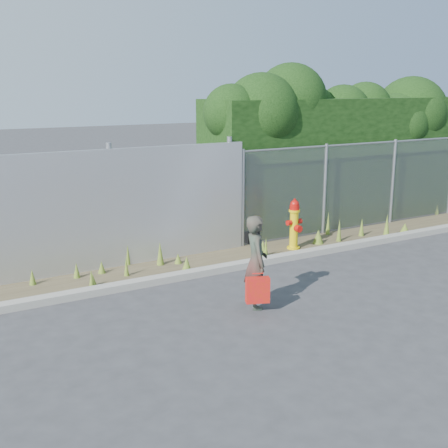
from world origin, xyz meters
TOP-DOWN VIEW (x-y plane):
  - ground at (0.00, 0.00)m, footprint 80.00×80.00m
  - curb at (0.00, 1.80)m, footprint 16.00×0.22m
  - weed_strip at (-0.58, 2.39)m, footprint 16.00×1.29m
  - corrugated_fence at (-3.25, 3.01)m, footprint 8.50×0.21m
  - chainlink_fence at (4.25, 3.00)m, footprint 6.50×0.07m
  - hedge at (4.49, 4.00)m, footprint 7.52×1.97m
  - fire_hydrant at (1.86, 2.31)m, footprint 0.36×0.32m
  - woman at (-0.48, 0.10)m, footprint 0.49×0.60m
  - red_tote_bag at (-0.60, -0.14)m, footprint 0.35×0.13m
  - black_shoulder_bag at (-0.39, 0.36)m, footprint 0.24×0.10m

SIDE VIEW (x-z plane):
  - ground at x=0.00m, z-range 0.00..0.00m
  - curb at x=0.00m, z-range 0.00..0.12m
  - weed_strip at x=-0.58m, z-range -0.18..0.37m
  - red_tote_bag at x=-0.60m, z-range 0.14..0.60m
  - fire_hydrant at x=1.86m, z-range -0.02..1.05m
  - woman at x=-0.48m, z-range 0.00..1.43m
  - chainlink_fence at x=4.25m, z-range 0.01..2.06m
  - black_shoulder_bag at x=-0.39m, z-range 0.95..1.13m
  - corrugated_fence at x=-3.25m, z-range -0.05..2.25m
  - hedge at x=4.49m, z-range 0.13..3.94m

